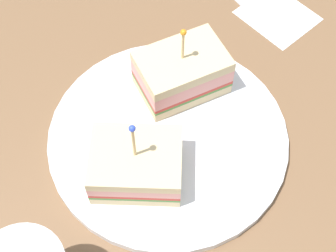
% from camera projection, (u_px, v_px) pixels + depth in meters
% --- Properties ---
extents(ground_plane, '(1.05, 1.05, 0.02)m').
position_uv_depth(ground_plane, '(168.00, 144.00, 0.60)').
color(ground_plane, brown).
extents(plate, '(0.28, 0.28, 0.01)m').
position_uv_depth(plate, '(168.00, 138.00, 0.59)').
color(plate, white).
rests_on(plate, ground_plane).
extents(sandwich_half_front, '(0.12, 0.11, 0.10)m').
position_uv_depth(sandwich_half_front, '(136.00, 164.00, 0.53)').
color(sandwich_half_front, beige).
rests_on(sandwich_half_front, plate).
extents(sandwich_half_back, '(0.11, 0.08, 0.10)m').
position_uv_depth(sandwich_half_back, '(182.00, 72.00, 0.59)').
color(sandwich_half_back, beige).
rests_on(sandwich_half_back, plate).
extents(napkin, '(0.11, 0.12, 0.00)m').
position_uv_depth(napkin, '(278.00, 16.00, 0.69)').
color(napkin, white).
rests_on(napkin, ground_plane).
extents(fork, '(0.04, 0.12, 0.00)m').
position_uv_depth(fork, '(249.00, 4.00, 0.70)').
color(fork, silver).
rests_on(fork, ground_plane).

